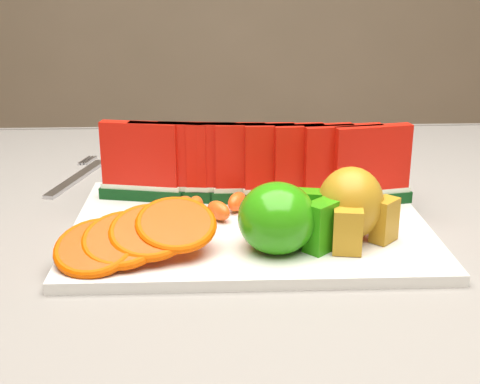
{
  "coord_description": "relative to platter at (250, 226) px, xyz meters",
  "views": [
    {
      "loc": [
        0.01,
        -0.71,
        1.05
      ],
      "look_at": [
        0.04,
        -0.01,
        0.81
      ],
      "focal_mm": 50.0,
      "sensor_mm": 36.0,
      "label": 1
    }
  ],
  "objects": [
    {
      "name": "table",
      "position": [
        -0.05,
        -0.0,
        -0.11
      ],
      "size": [
        1.4,
        0.9,
        0.75
      ],
      "color": "#4B2B1E",
      "rests_on": "ground"
    },
    {
      "name": "tablecloth",
      "position": [
        -0.05,
        -0.0,
        -0.05
      ],
      "size": [
        1.53,
        1.03,
        0.2
      ],
      "color": "slate",
      "rests_on": "table"
    },
    {
      "name": "platter",
      "position": [
        0.0,
        0.0,
        0.0
      ],
      "size": [
        0.4,
        0.3,
        0.01
      ],
      "color": "silver",
      "rests_on": "tablecloth"
    },
    {
      "name": "apple_cluster",
      "position": [
        0.03,
        -0.08,
        0.04
      ],
      "size": [
        0.12,
        0.1,
        0.07
      ],
      "color": "#32950B",
      "rests_on": "platter"
    },
    {
      "name": "pear_cluster",
      "position": [
        0.1,
        -0.06,
        0.04
      ],
      "size": [
        0.09,
        0.09,
        0.08
      ],
      "color": "#9E7B13",
      "rests_on": "platter"
    },
    {
      "name": "side_plate",
      "position": [
        0.11,
        0.19,
        -0.0
      ],
      "size": [
        0.22,
        0.22,
        0.01
      ],
      "color": "silver",
      "rests_on": "tablecloth"
    },
    {
      "name": "fork",
      "position": [
        -0.24,
        0.21,
        -0.0
      ],
      "size": [
        0.06,
        0.19,
        0.0
      ],
      "color": "silver",
      "rests_on": "tablecloth"
    },
    {
      "name": "watermelon_row",
      "position": [
        0.01,
        0.07,
        0.05
      ],
      "size": [
        0.39,
        0.07,
        0.1
      ],
      "color": "#0B410F",
      "rests_on": "platter"
    },
    {
      "name": "orange_fan_front",
      "position": [
        -0.12,
        -0.09,
        0.03
      ],
      "size": [
        0.17,
        0.12,
        0.05
      ],
      "color": "red",
      "rests_on": "platter"
    },
    {
      "name": "orange_fan_back",
      "position": [
        -0.01,
        0.12,
        0.03
      ],
      "size": [
        0.28,
        0.1,
        0.04
      ],
      "color": "red",
      "rests_on": "platter"
    },
    {
      "name": "tangerine_segments",
      "position": [
        -0.02,
        0.01,
        0.02
      ],
      "size": [
        0.14,
        0.07,
        0.02
      ],
      "color": "#D06303",
      "rests_on": "platter"
    }
  ]
}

